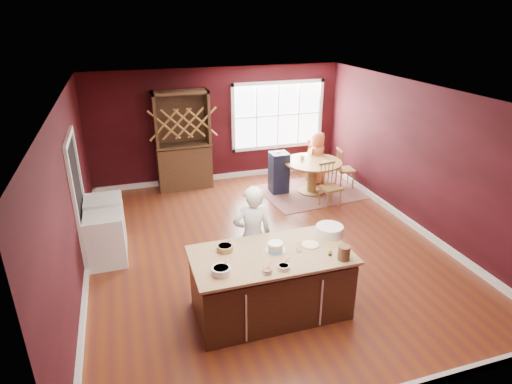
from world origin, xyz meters
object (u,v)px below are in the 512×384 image
Objects in this scene: toddler at (276,157)px; chair_east at (345,168)px; chair_south at (331,186)px; washer at (106,240)px; dining_table at (312,170)px; baker at (252,236)px; layer_cake at (275,247)px; hutch at (183,141)px; kitchen_island at (271,284)px; high_chair at (279,172)px; chair_north at (310,157)px; seated_woman at (317,158)px; dryer at (106,222)px.

chair_east is at bearing -9.70° from toddler.
washer is at bearing -176.95° from chair_south.
baker is at bearing -128.24° from dining_table.
layer_cake is 4.89m from hutch.
kitchen_island is 4.28m from high_chair.
toddler is (-1.07, -0.51, 0.27)m from chair_north.
toddler is 0.30× the size of washer.
high_chair reaches higher than kitchen_island.
seated_woman is at bearing -13.39° from hutch.
high_chair is at bearing -110.95° from baker.
chair_north is 1.19× the size of dryer.
baker is 4.43m from chair_east.
baker is 6.13× the size of toddler.
high_chair is 4.24m from washer.
high_chair reaches higher than dryer.
seated_woman is at bearing 69.51° from chair_south.
dryer is at bearing 175.01° from chair_south.
washer is at bearing 115.13° from chair_east.
chair_north reaches higher than chair_east.
dryer is at bearing -166.20° from dining_table.
kitchen_island is 2.18× the size of chair_south.
dryer is (-3.75, -1.35, -0.04)m from high_chair.
dining_table is 0.82× the size of baker.
hutch is (-2.74, 2.06, 0.64)m from chair_south.
baker is 4.36m from seated_woman.
kitchen_island is 4.37m from toddler.
kitchen_island is 2.35× the size of dryer.
toddler is (-1.07, -0.13, 0.17)m from seated_woman.
toddler is (1.56, 4.07, 0.37)m from kitchen_island.
layer_cake is 0.33× the size of washer.
chair_north reaches higher than kitchen_island.
seated_woman reaches higher than toddler.
kitchen_island is 5.28m from chair_north.
hutch is (-1.96, 0.85, 0.32)m from toddler.
chair_south is 1.12× the size of washer.
dining_table is 5.02× the size of toddler.
layer_cake is (0.08, 0.06, 0.54)m from kitchen_island.
washer reaches higher than dining_table.
kitchen_island is at bearing -137.27° from chair_south.
high_chair is at bearing 89.78° from chair_east.
seated_woman is at bearing 60.00° from chair_east.
high_chair is at bearing -69.90° from toddler.
washer is (-4.79, -2.22, -0.21)m from seated_woman.
high_chair is 3.76× the size of toddler.
chair_north reaches higher than chair_south.
layer_cake is 0.29× the size of high_chair.
chair_south is 4.57m from washer.
chair_south is 0.90× the size of chair_north.
chair_north is 1.10× the size of high_chair.
kitchen_island is 2.17× the size of high_chair.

